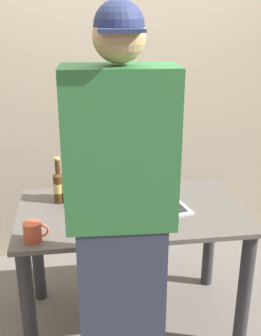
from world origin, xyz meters
The scene contains 9 objects.
ground_plane centered at (0.00, 0.00, 0.00)m, with size 8.00×8.00×0.00m, color slate.
desk centered at (0.00, 0.00, 0.60)m, with size 1.28×0.73×0.77m.
laptop centered at (0.13, 0.02, 0.81)m, with size 0.38×0.36×0.21m.
beer_bottle_brown centered at (-0.41, 0.15, 0.87)m, with size 0.06×0.06×0.28m.
beer_bottle_amber centered at (-0.26, 0.13, 0.90)m, with size 0.07×0.07×0.31m.
beer_bottle_green centered at (-0.32, 0.18, 0.88)m, with size 0.08×0.08×0.30m.
person_figure centered at (-0.13, -0.56, 0.94)m, with size 0.45×0.29×1.86m.
coffee_mug centered at (-0.52, -0.27, 0.82)m, with size 0.12×0.09×0.10m.
back_wall centered at (0.00, 0.90, 1.30)m, with size 6.00×0.10×2.60m, color tan.
Camera 1 is at (-0.30, -2.09, 1.82)m, focal length 44.58 mm.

